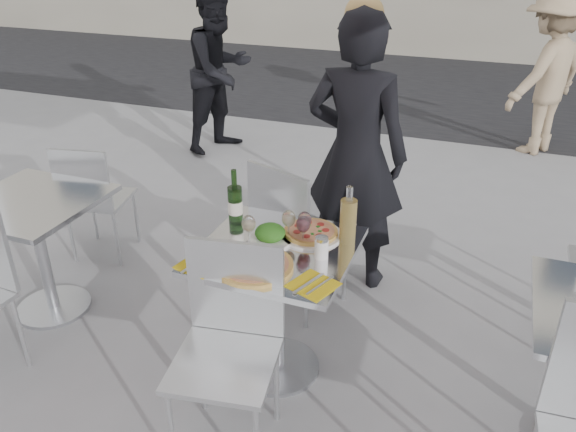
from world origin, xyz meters
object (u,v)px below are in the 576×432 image
(pedestrian_a, at_px, (220,71))
(chair_far, at_px, (292,227))
(salad_plate, at_px, (270,234))
(carafe, at_px, (348,220))
(pizza_near, at_px, (255,265))
(sugar_shaker, at_px, (321,248))
(pizza_far, at_px, (311,233))
(wineglass_red_b, at_px, (305,221))
(side_table_left, at_px, (37,233))
(wineglass_red_a, at_px, (303,225))
(wine_bottle, at_px, (235,203))
(napkin_left, at_px, (200,264))
(wineglass_white_a, at_px, (249,225))
(side_chair_lfar, at_px, (92,194))
(chair_near, at_px, (230,333))
(woman_diner, at_px, (356,155))
(wineglass_white_b, at_px, (289,219))
(main_table, at_px, (277,285))
(pedestrian_b, at_px, (546,73))
(napkin_right, at_px, (313,285))

(pedestrian_a, bearing_deg, chair_far, -125.07)
(salad_plate, relative_size, carafe, 0.76)
(pizza_near, height_order, sugar_shaker, sugar_shaker)
(pizza_far, xyz_separation_m, wineglass_red_b, (-0.01, -0.06, 0.09))
(side_table_left, distance_m, wineglass_red_a, 1.64)
(wine_bottle, relative_size, napkin_left, 1.40)
(wine_bottle, xyz_separation_m, wineglass_red_a, (0.40, -0.10, -0.00))
(chair_far, height_order, wineglass_red_a, chair_far)
(salad_plate, xyz_separation_m, wineglass_white_a, (-0.08, -0.07, 0.07))
(carafe, bearing_deg, chair_far, 140.40)
(carafe, bearing_deg, wineglass_red_b, -159.82)
(side_chair_lfar, relative_size, wineglass_red_b, 5.44)
(chair_near, bearing_deg, sugar_shaker, 48.78)
(pedestrian_a, bearing_deg, woman_diner, -115.04)
(chair_near, relative_size, wineglass_white_b, 6.00)
(chair_near, height_order, woman_diner, woman_diner)
(main_table, relative_size, napkin_left, 3.56)
(main_table, distance_m, side_chair_lfar, 1.71)
(pizza_far, xyz_separation_m, wineglass_white_a, (-0.25, -0.19, 0.09))
(wineglass_white_a, bearing_deg, pedestrian_b, 70.72)
(side_chair_lfar, relative_size, sugar_shaker, 8.01)
(side_chair_lfar, distance_m, wineglass_red_b, 1.80)
(pedestrian_b, relative_size, wineglass_white_a, 10.33)
(side_table_left, relative_size, woman_diner, 0.43)
(pedestrian_a, height_order, wineglass_red_b, pedestrian_a)
(pedestrian_b, distance_m, wine_bottle, 4.19)
(side_chair_lfar, bearing_deg, pizza_far, 154.00)
(chair_near, relative_size, napkin_left, 4.49)
(carafe, xyz_separation_m, wineglass_white_a, (-0.43, -0.20, -0.01))
(chair_far, bearing_deg, wineglass_red_a, 137.18)
(wine_bottle, height_order, wineglass_red_b, wine_bottle)
(woman_diner, relative_size, napkin_left, 8.30)
(pizza_far, height_order, wineglass_white_b, wineglass_white_b)
(side_table_left, bearing_deg, wineglass_white_b, 3.78)
(pedestrian_b, bearing_deg, pedestrian_a, -37.76)
(side_table_left, relative_size, pedestrian_a, 0.45)
(pizza_near, relative_size, napkin_right, 1.52)
(sugar_shaker, bearing_deg, wineglass_red_b, 136.39)
(pizza_far, distance_m, wineglass_red_b, 0.11)
(wineglass_red_a, height_order, napkin_left, wineglass_red_a)
(pedestrian_a, relative_size, napkin_right, 7.12)
(pizza_near, xyz_separation_m, pizza_far, (0.14, 0.37, 0.00))
(woman_diner, height_order, pedestrian_a, woman_diner)
(chair_near, distance_m, salad_plate, 0.54)
(wineglass_white_b, bearing_deg, napkin_left, -129.01)
(side_chair_lfar, relative_size, wine_bottle, 2.91)
(wineglass_red_b, relative_size, napkin_right, 0.68)
(carafe, relative_size, napkin_right, 1.25)
(chair_far, height_order, wineglass_white_b, chair_far)
(main_table, xyz_separation_m, carafe, (0.29, 0.19, 0.33))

